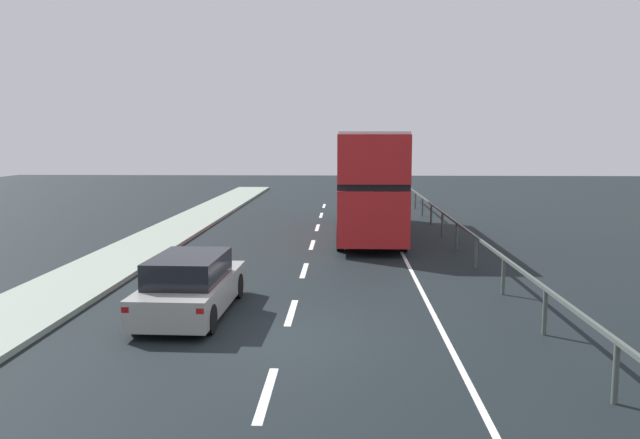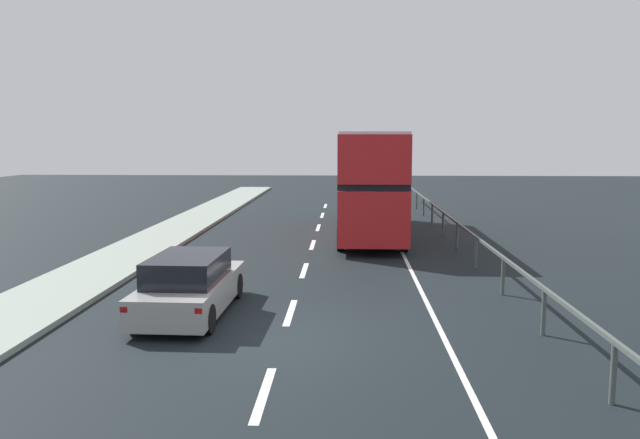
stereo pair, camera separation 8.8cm
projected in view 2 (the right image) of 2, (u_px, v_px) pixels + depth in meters
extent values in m
cube|color=black|center=(283.00, 338.00, 13.30)|extent=(74.03, 120.00, 0.10)
cube|color=silver|center=(264.00, 394.00, 10.24)|extent=(0.16, 2.29, 0.01)
cube|color=silver|center=(290.00, 312.00, 15.08)|extent=(0.16, 2.29, 0.01)
cube|color=silver|center=(304.00, 270.00, 19.92)|extent=(0.16, 2.29, 0.01)
cube|color=silver|center=(313.00, 245.00, 24.76)|extent=(0.16, 2.29, 0.01)
cube|color=silver|center=(318.00, 228.00, 29.60)|extent=(0.16, 2.29, 0.01)
cube|color=silver|center=(322.00, 215.00, 34.44)|extent=(0.16, 2.29, 0.01)
cube|color=silver|center=(325.00, 206.00, 39.28)|extent=(0.16, 2.29, 0.01)
cube|color=silver|center=(405.00, 258.00, 22.07)|extent=(0.12, 46.00, 0.01)
cube|color=#464F4B|center=(466.00, 230.00, 21.86)|extent=(0.08, 42.00, 0.08)
cylinder|color=#464F4B|center=(613.00, 373.00, 9.78)|extent=(0.10, 0.10, 1.00)
cylinder|color=#464F4B|center=(544.00, 312.00, 13.25)|extent=(0.10, 0.10, 1.00)
cylinder|color=#464F4B|center=(503.00, 276.00, 16.72)|extent=(0.10, 0.10, 1.00)
cylinder|color=#464F4B|center=(476.00, 253.00, 20.19)|extent=(0.10, 0.10, 1.00)
cylinder|color=#464F4B|center=(457.00, 236.00, 23.66)|extent=(0.10, 0.10, 1.00)
cylinder|color=#464F4B|center=(443.00, 224.00, 27.13)|extent=(0.10, 0.10, 1.00)
cylinder|color=#464F4B|center=(432.00, 214.00, 30.59)|extent=(0.10, 0.10, 1.00)
cylinder|color=#464F4B|center=(424.00, 207.00, 34.06)|extent=(0.10, 0.10, 1.00)
cylinder|color=#464F4B|center=(417.00, 201.00, 37.53)|extent=(0.10, 0.10, 1.00)
cylinder|color=#464F4B|center=(411.00, 195.00, 41.00)|extent=(0.10, 0.10, 1.00)
cube|color=red|center=(370.00, 204.00, 27.26)|extent=(2.65, 11.37, 1.99)
cube|color=black|center=(370.00, 178.00, 27.12)|extent=(2.66, 10.92, 0.24)
cube|color=red|center=(370.00, 155.00, 26.99)|extent=(2.65, 11.37, 1.70)
cube|color=silver|center=(371.00, 134.00, 26.88)|extent=(2.60, 11.14, 0.10)
cube|color=black|center=(367.00, 191.00, 32.84)|extent=(2.28, 0.06, 1.39)
cube|color=yellow|center=(368.00, 144.00, 32.54)|extent=(1.52, 0.06, 0.28)
cylinder|color=black|center=(344.00, 212.00, 31.66)|extent=(0.29, 1.00, 1.00)
cylinder|color=black|center=(391.00, 212.00, 31.53)|extent=(0.29, 1.00, 1.00)
cylinder|color=black|center=(341.00, 237.00, 23.39)|extent=(0.29, 1.00, 1.00)
cylinder|color=black|center=(404.00, 238.00, 23.27)|extent=(0.29, 1.00, 1.00)
cube|color=gray|center=(191.00, 292.00, 14.94)|extent=(1.85, 4.52, 0.67)
cube|color=black|center=(188.00, 268.00, 14.64)|extent=(1.59, 2.50, 0.59)
cube|color=red|center=(124.00, 309.00, 12.78)|extent=(0.16, 0.06, 0.12)
cube|color=red|center=(199.00, 311.00, 12.68)|extent=(0.16, 0.06, 0.12)
cylinder|color=black|center=(177.00, 285.00, 16.54)|extent=(0.22, 0.64, 0.64)
cylinder|color=black|center=(237.00, 286.00, 16.44)|extent=(0.22, 0.64, 0.64)
cylinder|color=black|center=(136.00, 318.00, 13.49)|extent=(0.22, 0.64, 0.64)
cylinder|color=black|center=(208.00, 319.00, 13.39)|extent=(0.22, 0.64, 0.64)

